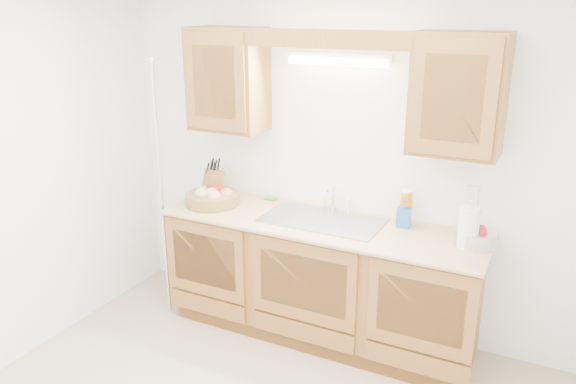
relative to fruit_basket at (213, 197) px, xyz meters
The scene contains 17 objects.
room 1.49m from the fruit_basket, 52.39° to the right, with size 3.52×3.50×2.50m.
base_cabinets 1.03m from the fruit_basket, ahead, with size 2.20×0.60×0.86m, color olive.
countertop 0.89m from the fruit_basket, ahead, with size 2.30×0.63×0.04m, color tan.
upper_cabinet_left 0.89m from the fruit_basket, 71.64° to the left, with size 0.55×0.33×0.75m, color olive.
upper_cabinet_right 1.94m from the fruit_basket, ahead, with size 0.55×0.33×0.75m, color olive.
valance 1.48m from the fruit_basket, ahead, with size 2.20×0.05×0.12m, color olive.
fluorescent_fixture 1.39m from the fruit_basket, 16.41° to the left, with size 0.76×0.08×0.08m.
sink 0.90m from the fruit_basket, ahead, with size 0.84×0.46×0.36m.
wire_shelf_pole 0.38m from the fruit_basket, 144.66° to the right, with size 0.03×0.03×2.00m, color silver.
outlet_plate 1.88m from the fruit_basket, 10.38° to the left, with size 0.08×0.01×0.12m, color white.
fruit_basket is the anchor object (origin of this frame).
knife_block 0.20m from the fruit_basket, 122.34° to the left, with size 0.15×0.20×0.31m.
orange_canister 1.45m from the fruit_basket, ahead, with size 0.10×0.10×0.25m.
soap_bottle 1.44m from the fruit_basket, ahead, with size 0.09×0.09×0.20m, color blue.
sponge 0.45m from the fruit_basket, 39.18° to the left, with size 0.10×0.06×0.02m.
paper_towel 1.88m from the fruit_basket, ahead, with size 0.15×0.15×0.32m.
apple_bowl 1.92m from the fruit_basket, ahead, with size 0.28×0.28×0.13m.
Camera 1 is at (1.44, -2.20, 2.34)m, focal length 35.00 mm.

